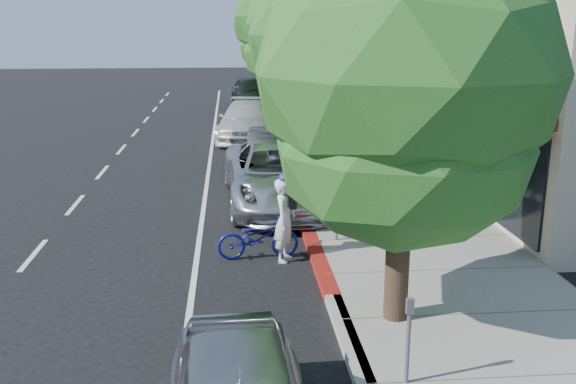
{
  "coord_description": "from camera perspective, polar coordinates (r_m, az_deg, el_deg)",
  "views": [
    {
      "loc": [
        -1.78,
        -11.73,
        5.0
      ],
      "look_at": [
        -0.57,
        1.84,
        1.35
      ],
      "focal_mm": 40.0,
      "sensor_mm": 36.0,
      "label": 1
    }
  ],
  "objects": [
    {
      "name": "cyclist",
      "position": [
        13.61,
        -0.29,
        -2.51
      ],
      "size": [
        0.62,
        0.76,
        1.81
      ],
      "primitive_type": "imported",
      "rotation": [
        0.0,
        0.0,
        1.25
      ],
      "color": "white",
      "rests_on": "ground"
    },
    {
      "name": "curb_red_segment",
      "position": [
        13.76,
        2.71,
        -5.99
      ],
      "size": [
        0.32,
        4.0,
        0.15
      ],
      "primitive_type": "cube",
      "color": "maroon",
      "rests_on": "ground"
    },
    {
      "name": "dark_suv_far",
      "position": [
        37.97,
        -3.17,
        8.81
      ],
      "size": [
        2.71,
        5.56,
        1.83
      ],
      "primitive_type": "imported",
      "rotation": [
        0.0,
        0.0,
        0.1
      ],
      "color": "black",
      "rests_on": "ground"
    },
    {
      "name": "silver_suv",
      "position": [
        17.77,
        -0.81,
        1.5
      ],
      "size": [
        3.08,
        6.24,
        1.7
      ],
      "primitive_type": "imported",
      "rotation": [
        0.0,
        0.0,
        0.04
      ],
      "color": "silver",
      "rests_on": "ground"
    },
    {
      "name": "sidewalk",
      "position": [
        20.74,
        6.41,
        1.17
      ],
      "size": [
        4.6,
        56.0,
        0.15
      ],
      "primitive_type": "cube",
      "color": "gray",
      "rests_on": "ground"
    },
    {
      "name": "street_tree_1",
      "position": [
        15.96,
        4.72,
        13.39
      ],
      "size": [
        4.65,
        4.65,
        7.43
      ],
      "color": "black",
      "rests_on": "ground"
    },
    {
      "name": "white_pickup",
      "position": [
        28.05,
        -3.73,
        6.35
      ],
      "size": [
        2.86,
        5.69,
        1.58
      ],
      "primitive_type": "imported",
      "rotation": [
        0.0,
        0.0,
        -0.12
      ],
      "color": "silver",
      "rests_on": "ground"
    },
    {
      "name": "street_tree_4",
      "position": [
        33.84,
        -0.56,
        13.62
      ],
      "size": [
        3.91,
        3.91,
        6.7
      ],
      "color": "black",
      "rests_on": "ground"
    },
    {
      "name": "street_tree_3",
      "position": [
        27.86,
        0.45,
        15.08
      ],
      "size": [
        5.13,
        5.13,
        8.19
      ],
      "color": "black",
      "rests_on": "ground"
    },
    {
      "name": "bicycle",
      "position": [
        13.9,
        -2.68,
        -4.06
      ],
      "size": [
        1.82,
        0.79,
        0.93
      ],
      "primitive_type": "imported",
      "rotation": [
        0.0,
        0.0,
        1.67
      ],
      "color": "navy",
      "rests_on": "ground"
    },
    {
      "name": "storefront_building",
      "position": [
        31.87,
        16.19,
        11.74
      ],
      "size": [
        10.0,
        36.0,
        7.0
      ],
      "primitive_type": "cube",
      "color": "beige",
      "rests_on": "ground"
    },
    {
      "name": "ground",
      "position": [
        12.87,
        3.31,
        -7.88
      ],
      "size": [
        120.0,
        120.0,
        0.0
      ],
      "primitive_type": "plane",
      "color": "black",
      "rests_on": "ground"
    },
    {
      "name": "street_tree_5",
      "position": [
        39.82,
        -1.27,
        14.66
      ],
      "size": [
        5.06,
        5.06,
        7.8
      ],
      "color": "black",
      "rests_on": "ground"
    },
    {
      "name": "dark_sedan",
      "position": [
        22.54,
        -1.74,
        3.9
      ],
      "size": [
        1.78,
        4.14,
        1.33
      ],
      "primitive_type": "imported",
      "rotation": [
        0.0,
        0.0,
        -0.1
      ],
      "color": "#212427",
      "rests_on": "ground"
    },
    {
      "name": "street_tree_0",
      "position": [
        10.13,
        10.45,
        9.89
      ],
      "size": [
        4.81,
        4.81,
        6.92
      ],
      "color": "black",
      "rests_on": "ground"
    },
    {
      "name": "curb",
      "position": [
        20.41,
        0.07,
        1.04
      ],
      "size": [
        0.3,
        56.0,
        0.15
      ],
      "primitive_type": "cube",
      "color": "#9E998E",
      "rests_on": "ground"
    },
    {
      "name": "pedestrian",
      "position": [
        17.54,
        9.84,
        1.79
      ],
      "size": [
        0.94,
        0.76,
        1.82
      ],
      "primitive_type": "imported",
      "rotation": [
        0.0,
        0.0,
        3.23
      ],
      "color": "black",
      "rests_on": "sidewalk"
    },
    {
      "name": "street_tree_2",
      "position": [
        21.89,
        2.01,
        14.36
      ],
      "size": [
        4.48,
        4.48,
        7.64
      ],
      "color": "black",
      "rests_on": "ground"
    }
  ]
}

